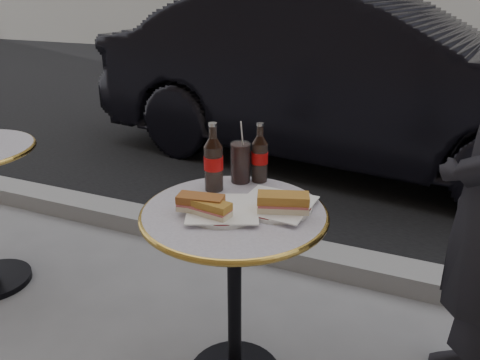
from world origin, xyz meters
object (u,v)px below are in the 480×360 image
at_px(cola_glass, 240,162).
at_px(parked_car, 352,79).
at_px(cola_bottle_right, 260,152).
at_px(plate_left, 223,211).
at_px(cola_bottle_left, 213,157).
at_px(bistro_table, 235,302).
at_px(plate_right, 276,206).

height_order(cola_glass, parked_car, parked_car).
relative_size(cola_bottle_right, cola_glass, 1.48).
bearing_deg(parked_car, plate_left, -170.54).
xyz_separation_m(cola_bottle_right, cola_glass, (-0.06, -0.03, -0.04)).
xyz_separation_m(cola_bottle_left, parked_car, (0.02, 2.52, -0.15)).
distance_m(cola_bottle_left, cola_glass, 0.13).
bearing_deg(cola_bottle_right, bistro_table, -87.05).
bearing_deg(plate_left, cola_glass, 100.95).
relative_size(cola_bottle_right, parked_car, 0.05).
bearing_deg(plate_right, parked_car, 95.23).
distance_m(plate_left, cola_bottle_right, 0.32).
distance_m(plate_right, cola_bottle_left, 0.29).
xyz_separation_m(bistro_table, plate_right, (0.12, 0.07, 0.37)).
xyz_separation_m(plate_left, cola_bottle_right, (0.01, 0.30, 0.11)).
bearing_deg(bistro_table, cola_bottle_left, 137.02).
height_order(bistro_table, plate_right, plate_right).
xyz_separation_m(plate_left, plate_right, (0.15, 0.10, 0.00)).
xyz_separation_m(plate_left, cola_glass, (-0.05, 0.26, 0.07)).
relative_size(bistro_table, parked_car, 0.17).
bearing_deg(cola_bottle_left, parked_car, 89.58).
relative_size(plate_left, cola_glass, 1.56).
height_order(cola_bottle_right, cola_glass, cola_bottle_right).
bearing_deg(cola_glass, bistro_table, -71.84).
bearing_deg(cola_glass, parked_car, 90.94).
distance_m(plate_right, cola_bottle_right, 0.26).
relative_size(plate_left, plate_right, 0.98).
height_order(cola_bottle_left, cola_bottle_right, cola_bottle_left).
distance_m(plate_left, parked_car, 2.68).
relative_size(plate_left, parked_car, 0.06).
bearing_deg(cola_bottle_right, cola_bottle_left, -130.31).
relative_size(cola_glass, parked_car, 0.04).
bearing_deg(bistro_table, cola_bottle_right, 92.95).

